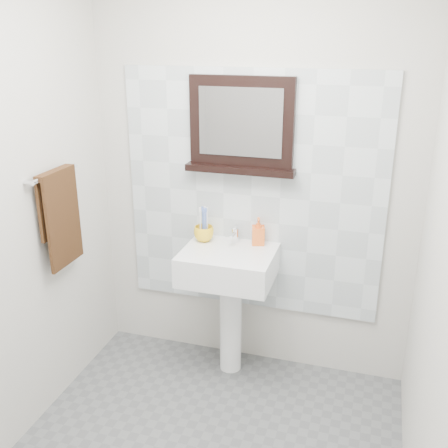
{
  "coord_description": "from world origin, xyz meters",
  "views": [
    {
      "loc": [
        0.73,
        -1.89,
        2.1
      ],
      "look_at": [
        -0.01,
        0.55,
        1.15
      ],
      "focal_mm": 42.0,
      "sensor_mm": 36.0,
      "label": 1
    }
  ],
  "objects_px": {
    "toothbrush_cup": "(204,234)",
    "pedestal_sink": "(229,278)",
    "framed_mirror": "(241,127)",
    "hand_towel": "(60,211)",
    "soap_dispenser": "(258,231)"
  },
  "relations": [
    {
      "from": "toothbrush_cup",
      "to": "soap_dispenser",
      "type": "relative_size",
      "value": 0.73
    },
    {
      "from": "pedestal_sink",
      "to": "toothbrush_cup",
      "type": "distance_m",
      "value": 0.32
    },
    {
      "from": "pedestal_sink",
      "to": "toothbrush_cup",
      "type": "bearing_deg",
      "value": 152.83
    },
    {
      "from": "toothbrush_cup",
      "to": "soap_dispenser",
      "type": "height_order",
      "value": "soap_dispenser"
    },
    {
      "from": "toothbrush_cup",
      "to": "hand_towel",
      "type": "height_order",
      "value": "hand_towel"
    },
    {
      "from": "toothbrush_cup",
      "to": "framed_mirror",
      "type": "xyz_separation_m",
      "value": [
        0.21,
        0.09,
        0.66
      ]
    },
    {
      "from": "pedestal_sink",
      "to": "hand_towel",
      "type": "bearing_deg",
      "value": -154.88
    },
    {
      "from": "pedestal_sink",
      "to": "framed_mirror",
      "type": "height_order",
      "value": "framed_mirror"
    },
    {
      "from": "hand_towel",
      "to": "pedestal_sink",
      "type": "bearing_deg",
      "value": 25.12
    },
    {
      "from": "toothbrush_cup",
      "to": "soap_dispenser",
      "type": "xyz_separation_m",
      "value": [
        0.34,
        0.05,
        0.04
      ]
    },
    {
      "from": "pedestal_sink",
      "to": "hand_towel",
      "type": "xyz_separation_m",
      "value": [
        -0.86,
        -0.4,
        0.48
      ]
    },
    {
      "from": "soap_dispenser",
      "to": "framed_mirror",
      "type": "xyz_separation_m",
      "value": [
        -0.13,
        0.04,
        0.62
      ]
    },
    {
      "from": "pedestal_sink",
      "to": "framed_mirror",
      "type": "distance_m",
      "value": 0.91
    },
    {
      "from": "toothbrush_cup",
      "to": "soap_dispenser",
      "type": "bearing_deg",
      "value": 8.16
    },
    {
      "from": "toothbrush_cup",
      "to": "pedestal_sink",
      "type": "bearing_deg",
      "value": -27.17
    }
  ]
}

